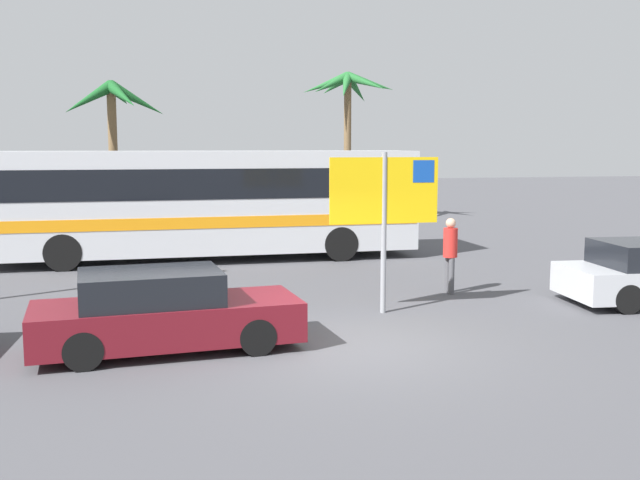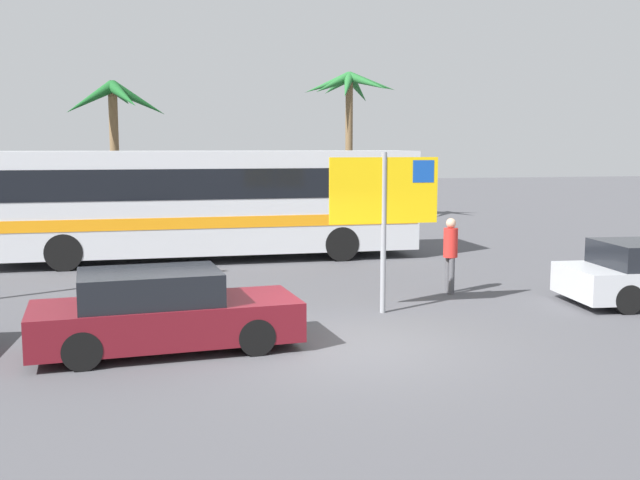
{
  "view_description": "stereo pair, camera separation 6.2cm",
  "coord_description": "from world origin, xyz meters",
  "px_view_note": "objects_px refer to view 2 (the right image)",
  "views": [
    {
      "loc": [
        -3.21,
        -11.46,
        3.32
      ],
      "look_at": [
        0.4,
        3.89,
        1.3
      ],
      "focal_mm": 41.34,
      "sensor_mm": 36.0,
      "label": 1
    },
    {
      "loc": [
        -3.15,
        -11.47,
        3.32
      ],
      "look_at": [
        0.4,
        3.89,
        1.3
      ],
      "focal_mm": 41.34,
      "sensor_mm": 36.0,
      "label": 2
    }
  ],
  "objects_px": {
    "ferry_sign": "(386,197)",
    "car_maroon": "(162,312)",
    "bus_front_coach": "(204,199)",
    "pedestrian_near_sign": "(450,249)"
  },
  "relations": [
    {
      "from": "bus_front_coach",
      "to": "ferry_sign",
      "type": "distance_m",
      "value": 8.46
    },
    {
      "from": "ferry_sign",
      "to": "car_maroon",
      "type": "relative_size",
      "value": 0.73
    },
    {
      "from": "bus_front_coach",
      "to": "pedestrian_near_sign",
      "type": "xyz_separation_m",
      "value": [
        5.02,
        -6.38,
        -0.77
      ]
    },
    {
      "from": "car_maroon",
      "to": "ferry_sign",
      "type": "bearing_deg",
      "value": 17.67
    },
    {
      "from": "ferry_sign",
      "to": "car_maroon",
      "type": "height_order",
      "value": "ferry_sign"
    },
    {
      "from": "bus_front_coach",
      "to": "ferry_sign",
      "type": "relative_size",
      "value": 3.86
    },
    {
      "from": "bus_front_coach",
      "to": "pedestrian_near_sign",
      "type": "distance_m",
      "value": 8.15
    },
    {
      "from": "ferry_sign",
      "to": "pedestrian_near_sign",
      "type": "xyz_separation_m",
      "value": [
        2.03,
        1.51,
        -1.31
      ]
    },
    {
      "from": "bus_front_coach",
      "to": "car_maroon",
      "type": "bearing_deg",
      "value": -98.2
    },
    {
      "from": "bus_front_coach",
      "to": "car_maroon",
      "type": "distance_m",
      "value": 9.86
    }
  ]
}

